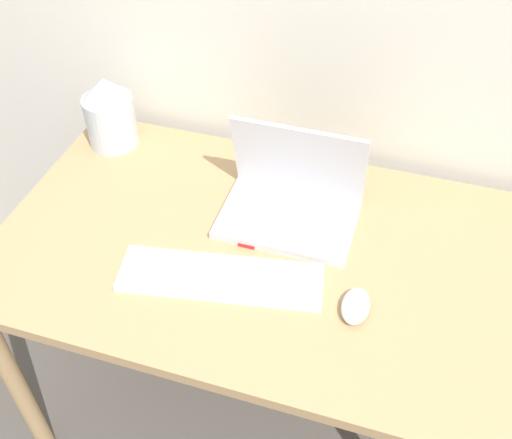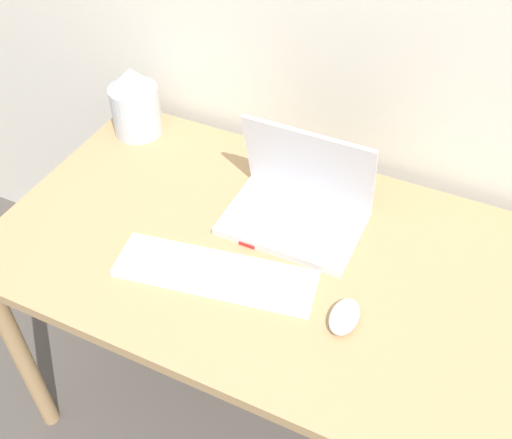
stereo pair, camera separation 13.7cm
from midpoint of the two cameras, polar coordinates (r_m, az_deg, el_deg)
name	(u,v)px [view 2 (the right image)]	position (r m, az deg, el deg)	size (l,w,h in m)	color
desk	(267,272)	(1.51, 3.62, -5.18)	(1.32, 0.77, 0.75)	tan
laptop	(299,202)	(1.49, 6.71, 1.55)	(0.33, 0.24, 0.25)	silver
keyboard	(215,273)	(1.37, -1.04, -5.31)	(0.48, 0.21, 0.02)	white
mouse	(344,317)	(1.31, 11.42, -9.21)	(0.06, 0.10, 0.03)	silver
vase	(135,102)	(1.76, -9.30, 10.92)	(0.14, 0.14, 0.21)	silver
mp3_player	(251,238)	(1.46, 2.22, -1.95)	(0.04, 0.05, 0.01)	red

